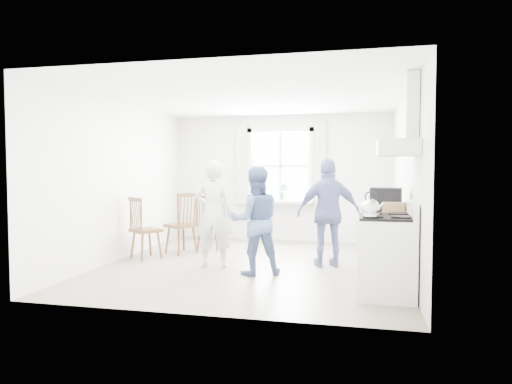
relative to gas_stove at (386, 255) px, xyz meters
name	(u,v)px	position (x,y,z in m)	size (l,w,h in m)	color
room_shell	(253,182)	(-1.91, 1.35, 0.82)	(4.62, 5.12, 2.64)	gray
window_assembly	(280,170)	(-1.91, 3.80, 0.98)	(1.88, 0.24, 1.70)	white
range_hood	(402,134)	(0.16, 0.00, 1.42)	(0.45, 0.76, 0.94)	silver
shelf_unit	(214,220)	(-3.31, 3.68, -0.08)	(0.40, 0.30, 0.80)	gray
gas_stove	(386,255)	(0.00, 0.00, 0.00)	(0.68, 0.76, 1.12)	white
kettle	(370,209)	(-0.19, -0.24, 0.57)	(0.21, 0.21, 0.30)	silver
low_cabinet	(388,248)	(0.07, 0.70, -0.03)	(0.50, 0.55, 0.90)	silver
stereo_stack	(386,201)	(0.03, 0.71, 0.59)	(0.43, 0.39, 0.35)	black
cardboard_box	(395,209)	(0.13, 0.49, 0.50)	(0.28, 0.20, 0.18)	#956D48
windsor_chair_a	(208,217)	(-2.99, 2.36, 0.14)	(0.44, 0.43, 1.02)	#4D2E18
windsor_chair_b	(140,221)	(-3.84, 1.36, 0.15)	(0.60, 0.60, 1.04)	#4D2E18
windsor_chair_c	(185,216)	(-3.29, 1.97, 0.18)	(0.62, 0.62, 1.09)	#4D2E18
person_left	(214,214)	(-2.47, 1.06, 0.33)	(0.59, 0.59, 1.63)	silver
person_mid	(255,221)	(-1.75, 0.76, 0.28)	(0.74, 0.74, 1.53)	#4E6391
person_right	(329,213)	(-0.76, 1.50, 0.34)	(0.97, 0.97, 1.66)	navy
potted_plant	(283,192)	(-1.83, 3.71, 0.54)	(0.19, 0.19, 0.34)	#36793E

